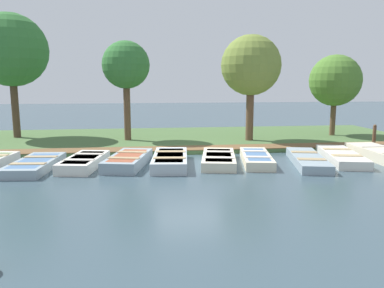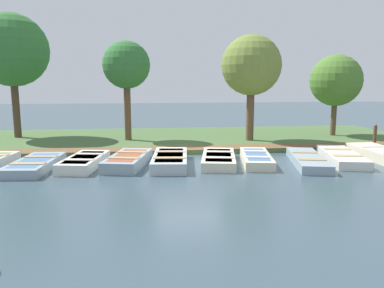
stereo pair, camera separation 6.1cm
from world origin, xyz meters
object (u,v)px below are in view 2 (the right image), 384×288
rowboat_3 (128,160)px  rowboat_8 (342,156)px  park_tree_center (251,66)px  rowboat_2 (84,162)px  park_tree_left (126,66)px  rowboat_5 (219,159)px  rowboat_9 (383,154)px  rowboat_4 (170,160)px  rowboat_7 (308,160)px  mooring_post_far (375,136)px  park_tree_right (336,81)px  rowboat_1 (35,164)px  rowboat_6 (256,158)px  park_tree_far_left (12,50)px

rowboat_3 → rowboat_8: bearing=101.7°
rowboat_3 → park_tree_center: bearing=140.0°
rowboat_2 → park_tree_left: size_ratio=0.59×
rowboat_5 → rowboat_9: size_ratio=0.91×
rowboat_4 → rowboat_9: rowboat_9 is taller
rowboat_7 → rowboat_9: 3.22m
mooring_post_far → park_tree_right: 4.06m
rowboat_1 → rowboat_8: (0.01, 11.25, 0.01)m
rowboat_2 → rowboat_9: bearing=99.3°
park_tree_right → park_tree_left: bearing=-88.3°
park_tree_center → rowboat_6: bearing=-12.4°
rowboat_5 → park_tree_left: size_ratio=0.64×
rowboat_6 → rowboat_5: bearing=-81.7°
rowboat_6 → rowboat_7: 1.87m
rowboat_4 → rowboat_8: bearing=95.8°
rowboat_2 → rowboat_6: size_ratio=0.93×
rowboat_4 → rowboat_8: 6.56m
rowboat_6 → rowboat_9: 5.03m
rowboat_5 → park_tree_left: park_tree_left is taller
park_tree_right → mooring_post_far: bearing=6.5°
rowboat_5 → rowboat_9: (0.11, 6.45, 0.04)m
rowboat_5 → mooring_post_far: mooring_post_far is taller
rowboat_3 → park_tree_far_left: (-6.72, -5.94, 4.33)m
rowboat_4 → park_tree_center: park_tree_center is taller
rowboat_8 → park_tree_far_left: (-6.88, -14.00, 4.36)m
rowboat_9 → mooring_post_far: 2.76m
park_tree_left → rowboat_6: bearing=43.3°
rowboat_6 → park_tree_far_left: 13.39m
rowboat_1 → rowboat_7: rowboat_1 is taller
rowboat_3 → rowboat_9: bearing=101.8°
rowboat_1 → rowboat_2: size_ratio=1.10×
rowboat_8 → park_tree_far_left: park_tree_far_left is taller
mooring_post_far → rowboat_3: bearing=-78.2°
rowboat_8 → park_tree_center: park_tree_center is taller
rowboat_1 → rowboat_5: bearing=96.0°
park_tree_left → park_tree_center: size_ratio=0.95×
rowboat_5 → mooring_post_far: bearing=118.0°
rowboat_4 → rowboat_1: bearing=-83.8°
mooring_post_far → park_tree_far_left: bearing=-104.7°
rowboat_8 → mooring_post_far: mooring_post_far is taller
rowboat_9 → rowboat_7: bearing=-83.3°
rowboat_7 → park_tree_right: 7.79m
rowboat_3 → mooring_post_far: 11.21m
rowboat_7 → rowboat_1: bearing=-79.1°
rowboat_2 → rowboat_8: size_ratio=0.80×
rowboat_5 → park_tree_far_left: 12.26m
mooring_post_far → rowboat_8: bearing=-49.9°
rowboat_3 → park_tree_left: park_tree_left is taller
rowboat_3 → park_tree_center: park_tree_center is taller
rowboat_7 → park_tree_right: park_tree_right is taller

